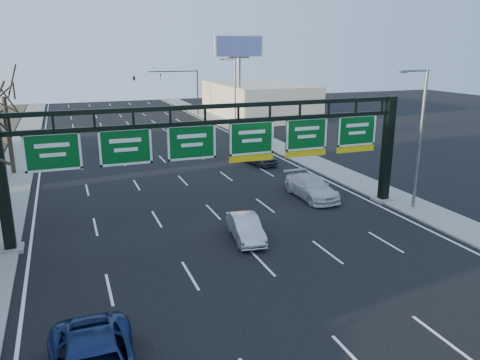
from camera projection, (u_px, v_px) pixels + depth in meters
name	position (u px, v px, depth m)	size (l,w,h in m)	color
ground	(280.00, 281.00, 21.24)	(160.00, 160.00, 0.00)	black
sidewalk_left	(9.00, 190.00, 34.84)	(3.00, 120.00, 0.12)	gray
sidewalk_right	(311.00, 161.00, 43.59)	(3.00, 120.00, 0.12)	gray
lane_markings	(177.00, 174.00, 39.23)	(21.60, 120.00, 0.01)	white
sign_gantry	(225.00, 148.00, 27.24)	(24.60, 1.20, 7.20)	black
building_right_distant	(258.00, 100.00, 72.38)	(12.00, 20.00, 5.00)	beige
tree_far	(2.00, 84.00, 37.32)	(3.60, 3.60, 8.86)	#33291C
streetlight_near	(419.00, 132.00, 29.52)	(2.15, 0.22, 9.00)	slate
streetlight_far	(234.00, 90.00, 60.11)	(2.15, 0.22, 9.00)	slate
billboard_right	(239.00, 57.00, 64.38)	(7.00, 0.50, 12.00)	slate
traffic_signal_mast	(159.00, 80.00, 71.17)	(10.16, 0.54, 7.00)	black
car_silver_sedan	(246.00, 228.00, 25.75)	(1.41, 4.04, 1.33)	#AEADB2
car_white_wagon	(311.00, 187.00, 32.97)	(2.15, 5.28, 1.53)	silver
car_grey_far	(258.00, 156.00, 42.66)	(1.80, 4.48, 1.53)	#3D3F42
car_silver_distant	(111.00, 143.00, 48.10)	(1.61, 4.63, 1.53)	silver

